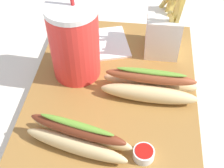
# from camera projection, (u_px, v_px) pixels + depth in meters

# --- Properties ---
(ground_plane) EXTENTS (2.40, 2.40, 0.02)m
(ground_plane) POSITION_uv_depth(u_px,v_px,m) (112.00, 105.00, 0.61)
(ground_plane) COLOR silver
(food_tray) EXTENTS (0.48, 0.32, 0.02)m
(food_tray) POSITION_uv_depth(u_px,v_px,m) (112.00, 98.00, 0.59)
(food_tray) COLOR olive
(food_tray) RESTS_ON ground_plane
(soda_cup) EXTENTS (0.10, 0.10, 0.25)m
(soda_cup) POSITION_uv_depth(u_px,v_px,m) (74.00, 42.00, 0.57)
(soda_cup) COLOR red
(soda_cup) RESTS_ON food_tray
(fries_basket) EXTENTS (0.09, 0.07, 0.16)m
(fries_basket) POSITION_uv_depth(u_px,v_px,m) (163.00, 31.00, 0.64)
(fries_basket) COLOR white
(fries_basket) RESTS_ON food_tray
(hot_dog_1) EXTENTS (0.09, 0.18, 0.06)m
(hot_dog_1) POSITION_uv_depth(u_px,v_px,m) (78.00, 137.00, 0.49)
(hot_dog_1) COLOR #E5C689
(hot_dog_1) RESTS_ON food_tray
(hot_dog_2) EXTENTS (0.07, 0.18, 0.06)m
(hot_dog_2) POSITION_uv_depth(u_px,v_px,m) (150.00, 86.00, 0.57)
(hot_dog_2) COLOR #E5C689
(hot_dog_2) RESTS_ON food_tray
(ketchup_cup_1) EXTENTS (0.03, 0.03, 0.02)m
(ketchup_cup_1) POSITION_uv_depth(u_px,v_px,m) (144.00, 153.00, 0.49)
(ketchup_cup_1) COLOR white
(ketchup_cup_1) RESTS_ON food_tray
(napkin_stack) EXTENTS (0.14, 0.15, 0.00)m
(napkin_stack) POSITION_uv_depth(u_px,v_px,m) (100.00, 44.00, 0.69)
(napkin_stack) COLOR white
(napkin_stack) RESTS_ON food_tray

